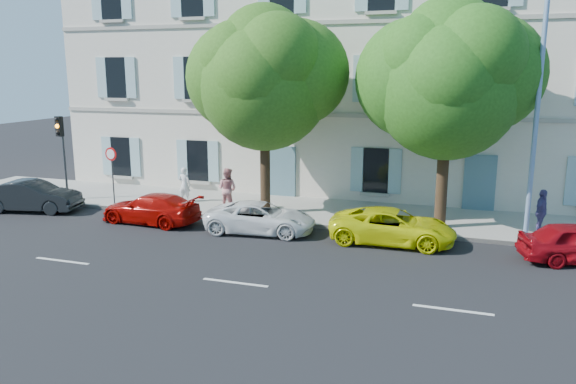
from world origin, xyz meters
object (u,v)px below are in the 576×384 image
(car_dark_sedan, at_px, (32,196))
(car_yellow_supercar, at_px, (393,226))
(pedestrian_a, at_px, (185,185))
(car_white_coupe, at_px, (260,218))
(road_sign, at_px, (112,163))
(car_red_coupe, at_px, (151,208))
(tree_left, at_px, (264,85))
(pedestrian_c, at_px, (541,212))
(tree_right, at_px, (448,88))
(traffic_light, at_px, (61,140))
(pedestrian_b, at_px, (227,189))
(street_lamp, at_px, (539,101))

(car_dark_sedan, height_order, car_yellow_supercar, car_dark_sedan)
(pedestrian_a, bearing_deg, car_white_coupe, 147.85)
(car_dark_sedan, xyz_separation_m, road_sign, (2.93, 1.66, 1.31))
(car_red_coupe, bearing_deg, tree_left, 125.60)
(pedestrian_a, height_order, pedestrian_c, pedestrian_c)
(tree_right, xyz_separation_m, pedestrian_c, (3.50, 0.10, -4.37))
(car_red_coupe, height_order, pedestrian_a, pedestrian_a)
(tree_left, distance_m, traffic_light, 9.88)
(car_yellow_supercar, distance_m, traffic_light, 15.35)
(car_red_coupe, relative_size, traffic_light, 1.07)
(car_red_coupe, xyz_separation_m, traffic_light, (-5.60, 1.83, 2.31))
(car_dark_sedan, height_order, car_red_coupe, car_dark_sedan)
(pedestrian_a, bearing_deg, car_red_coupe, 94.32)
(car_yellow_supercar, bearing_deg, pedestrian_b, 72.58)
(street_lamp, bearing_deg, car_red_coupe, -173.57)
(traffic_light, height_order, pedestrian_a, traffic_light)
(car_red_coupe, bearing_deg, tree_right, 106.68)
(car_white_coupe, distance_m, pedestrian_a, 5.74)
(traffic_light, bearing_deg, car_white_coupe, -9.58)
(car_white_coupe, relative_size, pedestrian_a, 2.64)
(street_lamp, bearing_deg, car_dark_sedan, -175.64)
(car_yellow_supercar, relative_size, road_sign, 1.72)
(car_white_coupe, xyz_separation_m, pedestrian_a, (-4.83, 3.09, 0.36))
(car_white_coupe, bearing_deg, tree_left, 10.33)
(pedestrian_c, bearing_deg, traffic_light, 115.85)
(tree_left, distance_m, tree_right, 7.03)
(tree_left, height_order, pedestrian_c, tree_left)
(pedestrian_c, bearing_deg, street_lamp, 175.11)
(traffic_light, xyz_separation_m, pedestrian_c, (20.07, 0.71, -1.93))
(car_yellow_supercar, xyz_separation_m, road_sign, (-12.43, 1.41, 1.37))
(tree_left, distance_m, road_sign, 7.71)
(car_yellow_supercar, relative_size, pedestrian_b, 2.44)
(car_red_coupe, bearing_deg, car_dark_sedan, -86.46)
(pedestrian_a, relative_size, pedestrian_b, 0.87)
(traffic_light, bearing_deg, street_lamp, -0.76)
(car_yellow_supercar, relative_size, pedestrian_c, 2.64)
(road_sign, bearing_deg, pedestrian_b, 7.67)
(car_white_coupe, relative_size, pedestrian_c, 2.48)
(car_red_coupe, bearing_deg, car_yellow_supercar, 95.98)
(tree_left, relative_size, road_sign, 3.20)
(street_lamp, bearing_deg, tree_right, 163.62)
(street_lamp, distance_m, pedestrian_a, 14.81)
(tree_right, bearing_deg, car_red_coupe, -167.45)
(street_lamp, bearing_deg, traffic_light, 179.24)
(pedestrian_a, height_order, pedestrian_b, pedestrian_b)
(road_sign, xyz_separation_m, pedestrian_c, (17.41, 0.82, -1.00))
(road_sign, height_order, pedestrian_c, road_sign)
(tree_left, height_order, traffic_light, tree_left)
(pedestrian_b, bearing_deg, road_sign, 14.18)
(pedestrian_c, bearing_deg, pedestrian_b, 114.43)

